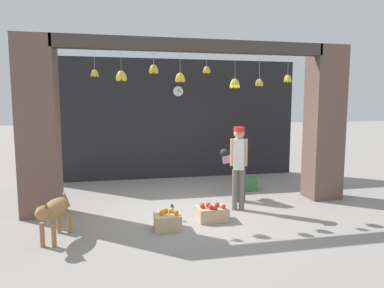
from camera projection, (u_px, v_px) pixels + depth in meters
The scene contains 13 objects.
ground_plane at pixel (197, 209), 6.94m from camera, with size 60.00×60.00×0.00m, color gray.
shop_back_wall at pixel (173, 119), 9.78m from camera, with size 7.28×0.12×3.38m, color #232326.
shop_pillar_left at pixel (38, 127), 6.43m from camera, with size 0.70×0.60×3.38m, color brown.
shop_pillar_right at pixel (324, 124), 7.64m from camera, with size 0.70×0.60×3.38m, color brown.
storefront_awning at pixel (195, 49), 6.68m from camera, with size 5.38×0.28×0.96m.
dog at pixel (54, 211), 5.29m from camera, with size 0.48×1.06×0.72m.
shopkeeper at pixel (239, 161), 6.81m from camera, with size 0.34×0.29×1.68m.
worker_stooping at pixel (235, 167), 7.64m from camera, with size 0.40×0.82×1.09m.
fruit_crate_oranges at pixel (168, 221), 5.84m from camera, with size 0.44×0.37×0.34m.
fruit_crate_apples at pixel (212, 213), 6.27m from camera, with size 0.54×0.40×0.33m.
produce_box_green at pixel (246, 184), 8.48m from camera, with size 0.50×0.37×0.32m, color #387A42.
water_bottle at pixel (172, 212), 6.32m from camera, with size 0.06×0.06×0.29m.
wall_clock at pixel (178, 91), 9.64m from camera, with size 0.30×0.03×0.30m.
Camera 1 is at (-1.47, -6.58, 2.13)m, focal length 32.00 mm.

